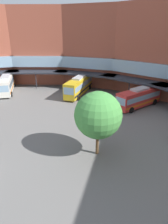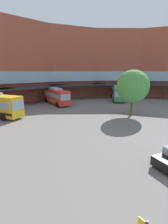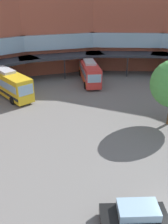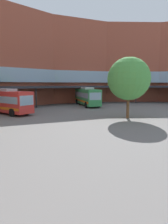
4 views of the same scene
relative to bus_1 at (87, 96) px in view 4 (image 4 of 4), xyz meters
The scene contains 4 objects.
station_building 19.86m from the bus_1, behind, with size 84.28×44.93×18.82m.
bus_1 is the anchor object (origin of this frame).
bus_4 16.11m from the bus_1, 156.91° to the left, with size 4.19×10.34×3.67m.
plaza_tree 15.81m from the bus_1, 135.18° to the right, with size 5.30×5.30×7.63m.
Camera 4 is at (-16.47, 6.34, 4.31)m, focal length 30.70 mm.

